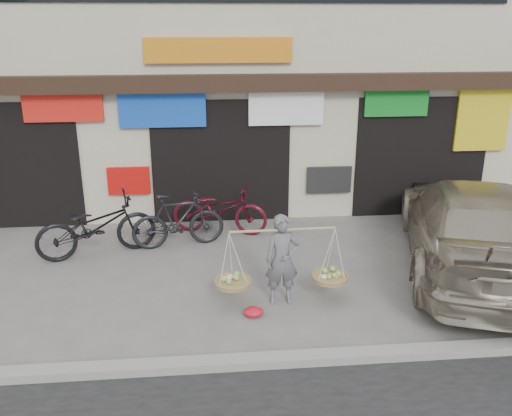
{
  "coord_description": "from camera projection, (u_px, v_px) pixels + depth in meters",
  "views": [
    {
      "loc": [
        -0.33,
        -8.0,
        4.29
      ],
      "look_at": [
        0.52,
        0.9,
        1.17
      ],
      "focal_mm": 38.0,
      "sensor_mm": 36.0,
      "label": 1
    }
  ],
  "objects": [
    {
      "name": "ground",
      "position": [
        230.0,
        293.0,
        8.96
      ],
      "size": [
        70.0,
        70.0,
        0.0
      ],
      "primitive_type": "plane",
      "color": "slate",
      "rests_on": "ground"
    },
    {
      "name": "suv",
      "position": [
        473.0,
        225.0,
        9.66
      ],
      "size": [
        3.85,
        6.03,
        1.63
      ],
      "rotation": [
        0.0,
        0.0,
        2.84
      ],
      "color": "#A79C86",
      "rests_on": "ground"
    },
    {
      "name": "bike_2",
      "position": [
        220.0,
        209.0,
        11.33
      ],
      "size": [
        2.13,
        1.2,
        1.06
      ],
      "primitive_type": "imported",
      "rotation": [
        0.0,
        0.0,
        1.31
      ],
      "color": "#4C0D17",
      "rests_on": "ground"
    },
    {
      "name": "bike_1",
      "position": [
        178.0,
        220.0,
        10.65
      ],
      "size": [
        1.89,
        0.85,
        1.1
      ],
      "primitive_type": "imported",
      "rotation": [
        0.0,
        0.0,
        1.76
      ],
      "color": "black",
      "rests_on": "ground"
    },
    {
      "name": "red_bag",
      "position": [
        254.0,
        312.0,
        8.26
      ],
      "size": [
        0.31,
        0.25,
        0.14
      ],
      "primitive_type": "ellipsoid",
      "color": "red",
      "rests_on": "ground"
    },
    {
      "name": "bike_0",
      "position": [
        96.0,
        226.0,
        10.25
      ],
      "size": [
        2.38,
        1.47,
        1.18
      ],
      "primitive_type": "imported",
      "rotation": [
        0.0,
        0.0,
        1.9
      ],
      "color": "black",
      "rests_on": "ground"
    },
    {
      "name": "kerb",
      "position": [
        238.0,
        362.0,
        7.07
      ],
      "size": [
        70.0,
        0.25,
        0.12
      ],
      "primitive_type": "cube",
      "color": "gray",
      "rests_on": "ground"
    },
    {
      "name": "shophouse_block",
      "position": [
        215.0,
        54.0,
        13.86
      ],
      "size": [
        14.0,
        6.32,
        7.0
      ],
      "color": "beige",
      "rests_on": "ground"
    },
    {
      "name": "street_vendor",
      "position": [
        282.0,
        264.0,
        8.49
      ],
      "size": [
        2.11,
        0.59,
        1.47
      ],
      "rotation": [
        0.0,
        0.0,
        0.02
      ],
      "color": "slate",
      "rests_on": "ground"
    }
  ]
}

